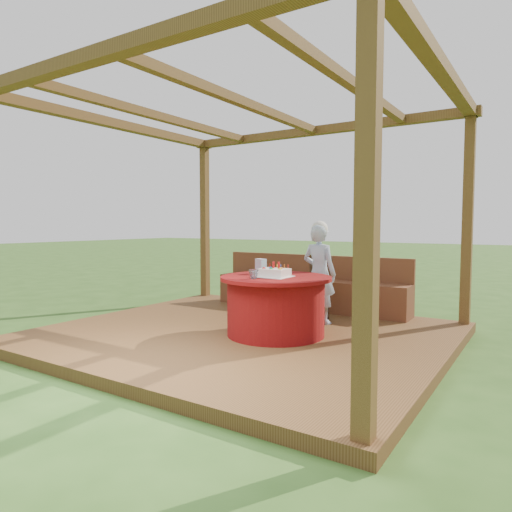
# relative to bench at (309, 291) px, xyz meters

# --- Properties ---
(ground) EXTENTS (60.00, 60.00, 0.00)m
(ground) POSITION_rel_bench_xyz_m (0.00, -1.72, -0.38)
(ground) COLOR #2B511B
(ground) RESTS_ON ground
(deck) EXTENTS (4.50, 4.00, 0.12)m
(deck) POSITION_rel_bench_xyz_m (0.00, -1.72, -0.32)
(deck) COLOR brown
(deck) RESTS_ON ground
(pergola) EXTENTS (4.50, 4.00, 2.72)m
(pergola) POSITION_rel_bench_xyz_m (0.00, -1.72, 2.02)
(pergola) COLOR brown
(pergola) RESTS_ON deck
(bench) EXTENTS (3.00, 0.42, 0.80)m
(bench) POSITION_rel_bench_xyz_m (0.00, 0.00, 0.00)
(bench) COLOR brown
(bench) RESTS_ON deck
(table) EXTENTS (1.27, 1.27, 0.68)m
(table) POSITION_rel_bench_xyz_m (0.41, -1.68, 0.08)
(table) COLOR maroon
(table) RESTS_ON deck
(chair) EXTENTS (0.51, 0.51, 0.85)m
(chair) POSITION_rel_bench_xyz_m (0.39, -0.62, 0.19)
(chair) COLOR #352011
(chair) RESTS_ON deck
(elderly_woman) EXTENTS (0.49, 0.35, 1.31)m
(elderly_woman) POSITION_rel_bench_xyz_m (0.55, -0.82, 0.40)
(elderly_woman) COLOR #91B1D7
(elderly_woman) RESTS_ON deck
(birthday_cake) EXTENTS (0.36, 0.36, 0.17)m
(birthday_cake) POSITION_rel_bench_xyz_m (0.42, -1.74, 0.46)
(birthday_cake) COLOR white
(birthday_cake) RESTS_ON table
(gift_bag) EXTENTS (0.15, 0.12, 0.18)m
(gift_bag) POSITION_rel_bench_xyz_m (0.11, -1.53, 0.50)
(gift_bag) COLOR #E896CF
(gift_bag) RESTS_ON table
(drinking_glass) EXTENTS (0.12, 0.12, 0.10)m
(drinking_glass) POSITION_rel_bench_xyz_m (0.32, -2.02, 0.46)
(drinking_glass) COLOR white
(drinking_glass) RESTS_ON table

